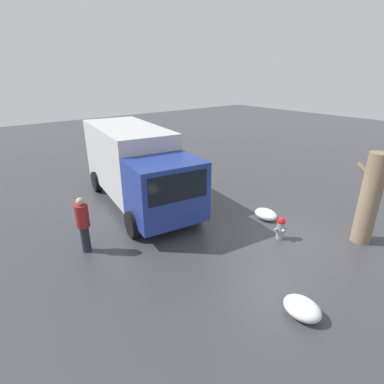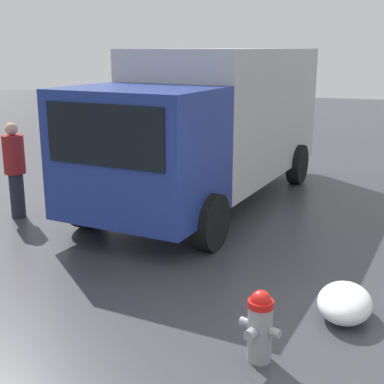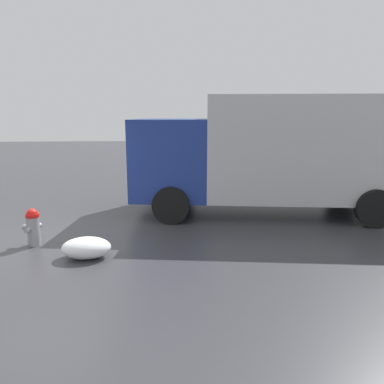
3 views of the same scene
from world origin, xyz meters
name	(u,v)px [view 3 (image 3 of 3)]	position (x,y,z in m)	size (l,w,h in m)	color
ground_plane	(35,245)	(0.00, 0.00, 0.00)	(60.00, 60.00, 0.00)	#38383D
fire_hydrant	(33,227)	(0.00, 0.00, 0.39)	(0.36, 0.45, 0.76)	gray
delivery_truck	(278,151)	(5.58, 2.12, 1.65)	(7.37, 3.43, 3.03)	navy
pedestrian	(181,163)	(3.24, 5.19, 0.96)	(0.38, 0.38, 1.76)	#23232D
snow_pile_by_hydrant	(86,248)	(1.17, -0.76, 0.19)	(0.89, 0.62, 0.38)	white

